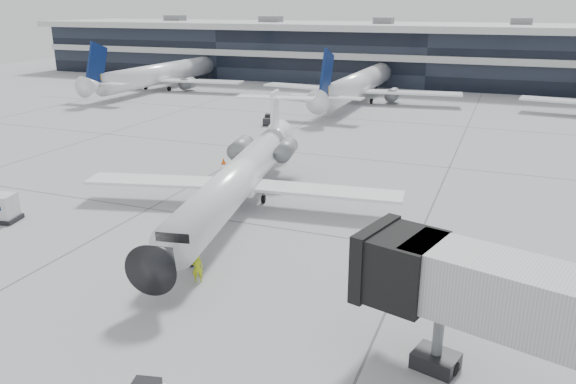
% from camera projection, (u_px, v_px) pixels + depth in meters
% --- Properties ---
extents(ground, '(220.00, 220.00, 0.00)m').
position_uv_depth(ground, '(270.00, 227.00, 39.23)').
color(ground, gray).
rests_on(ground, ground).
extents(terminal, '(170.00, 22.00, 10.00)m').
position_uv_depth(terminal, '(435.00, 57.00, 109.97)').
color(terminal, black).
rests_on(terminal, ground).
extents(bg_jet_left, '(32.00, 40.00, 9.60)m').
position_uv_depth(bg_jet_left, '(164.00, 89.00, 103.40)').
color(bg_jet_left, white).
rests_on(bg_jet_left, ground).
extents(bg_jet_center, '(32.00, 40.00, 9.60)m').
position_uv_depth(bg_jet_center, '(359.00, 101.00, 90.52)').
color(bg_jet_center, white).
rests_on(bg_jet_center, ground).
extents(regional_jet, '(24.52, 30.57, 7.08)m').
position_uv_depth(regional_jet, '(240.00, 177.00, 42.37)').
color(regional_jet, white).
rests_on(regional_jet, ground).
extents(ramp_worker, '(0.75, 0.68, 1.71)m').
position_uv_depth(ramp_worker, '(197.00, 268.00, 31.19)').
color(ramp_worker, '#BBD616').
rests_on(ramp_worker, ground).
extents(cargo_uld, '(2.71, 2.25, 1.95)m').
position_uv_depth(cargo_uld, '(0.00, 208.00, 40.00)').
color(cargo_uld, black).
rests_on(cargo_uld, ground).
extents(traffic_cone, '(0.54, 0.54, 0.64)m').
position_uv_depth(traffic_cone, '(223.00, 161.00, 54.57)').
color(traffic_cone, '#E7550C').
rests_on(traffic_cone, ground).
extents(far_tug, '(1.65, 2.28, 1.31)m').
position_uv_depth(far_tug, '(269.00, 120.00, 72.36)').
color(far_tug, black).
rests_on(far_tug, ground).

